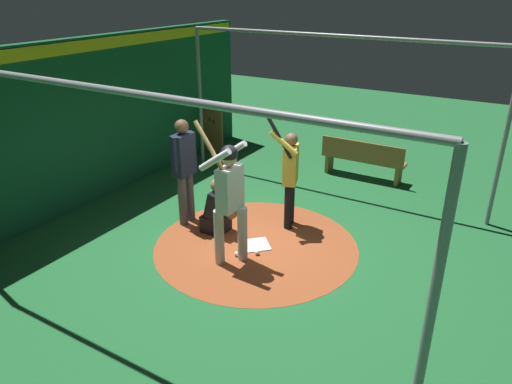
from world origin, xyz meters
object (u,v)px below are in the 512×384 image
batter (229,193)px  baseball_0 (237,254)px  visitor (290,174)px  catcher (218,211)px  umpire (184,166)px  bat_rack (209,132)px  home_plate (256,245)px  bench (363,159)px  baseball_1 (257,253)px

batter → baseball_0: (0.00, 0.16, -1.10)m
batter → visitor: 1.52m
baseball_0 → catcher: bearing=143.8°
umpire → bat_rack: umpire is taller
catcher → bat_rack: bearing=127.8°
home_plate → umpire: umpire is taller
bat_rack → visitor: bearing=-36.0°
home_plate → visitor: (0.13, 0.90, 0.96)m
umpire → bench: (1.95, 3.58, -0.62)m
umpire → visitor: 1.80m
batter → visitor: bearing=81.6°
home_plate → catcher: 0.89m
bench → bat_rack: bearing=-177.5°
baseball_0 → home_plate: bearing=78.5°
batter → visitor: batter is taller
bench → home_plate: bearing=-97.3°
catcher → home_plate: bearing=-5.9°
umpire → bat_rack: 3.98m
bench → baseball_0: 4.17m
home_plate → bench: bench is taller
batter → catcher: 1.24m
batter → baseball_0: bearing=88.3°
catcher → bat_rack: size_ratio=0.93×
visitor → catcher: bearing=-158.2°
home_plate → bench: 3.73m
umpire → bat_rack: size_ratio=1.78×
home_plate → bat_rack: (-3.45, 3.50, 0.48)m
batter → baseball_1: size_ratio=29.59×
baseball_0 → baseball_1: bearing=37.5°
batter → bat_rack: size_ratio=2.08×
home_plate → umpire: (-1.48, 0.09, 1.05)m
catcher → visitor: visitor is taller
batter → bench: 4.36m
umpire → visitor: bearing=26.6°
home_plate → bat_rack: bearing=134.6°
bench → visitor: bearing=-97.1°
batter → baseball_1: bearing=53.6°
home_plate → baseball_0: baseball_0 is taller
visitor → umpire: bearing=-172.8°
visitor → baseball_1: size_ratio=27.69×
batter → umpire: 1.55m
home_plate → umpire: size_ratio=0.22×
umpire → batter: bearing=-26.5°
home_plate → visitor: bearing=82.1°
catcher → baseball_1: catcher is taller
bat_rack → bench: 3.93m
home_plate → baseball_0: 0.45m
batter → catcher: size_ratio=2.24×
catcher → bench: bearing=70.4°
bat_rack → bench: (3.93, 0.17, -0.04)m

